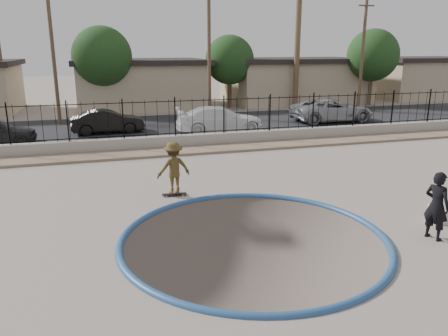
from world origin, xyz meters
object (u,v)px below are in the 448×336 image
object	(u,v)px
car_b	(107,121)
car_d	(332,110)
skater	(174,171)
videographer	(437,206)
car_c	(220,119)
skateboard	(174,194)

from	to	relation	value
car_b	car_d	bearing A→B (deg)	-93.23
skater	car_d	size ratio (longest dim) A/B	0.32
videographer	car_c	distance (m)	15.71
skater	car_b	xyz separation A→B (m)	(-1.75, 12.00, -0.17)
car_c	car_b	bearing A→B (deg)	79.97
car_d	car_b	bearing A→B (deg)	89.52
skateboard	videographer	xyz separation A→B (m)	(5.88, -5.26, 0.85)
videographer	car_c	xyz separation A→B (m)	(-1.32, 15.66, -0.12)
car_c	skater	bearing A→B (deg)	160.52
car_b	car_c	distance (m)	6.51
skater	videographer	bearing A→B (deg)	128.71
skateboard	car_d	size ratio (longest dim) A/B	0.15
videographer	car_b	bearing A→B (deg)	6.17
skater	skateboard	size ratio (longest dim) A/B	2.12
skater	videographer	world-z (taller)	videographer
car_c	car_d	size ratio (longest dim) A/B	0.93
skater	car_d	distance (m)	17.52
skater	car_b	bearing A→B (deg)	-91.23
car_b	car_c	xyz separation A→B (m)	(6.31, -1.60, 0.08)
car_b	skateboard	bearing A→B (deg)	-174.95
skateboard	car_d	distance (m)	17.53
skater	car_d	world-z (taller)	skater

